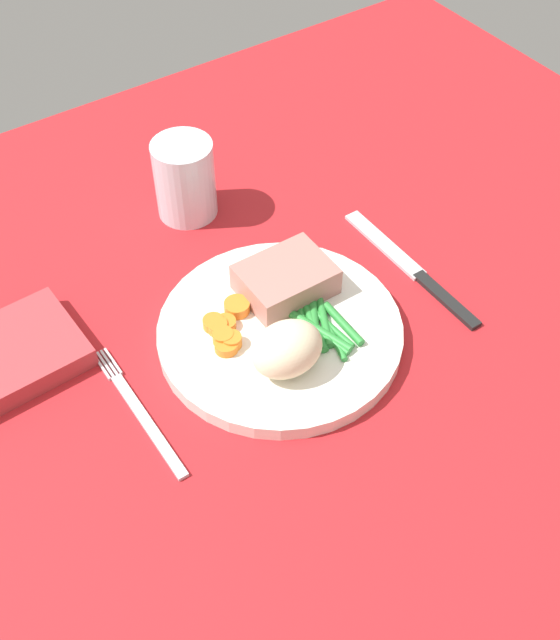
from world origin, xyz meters
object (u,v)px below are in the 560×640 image
Objects in this scene: dinner_plate at (280,332)px; napkin at (10,356)px; fork at (139,411)px; knife at (413,270)px; meat_portion at (286,279)px; water_glass at (185,184)px.

napkin reaches higher than dinner_plate.
knife is at bearing -0.58° from fork.
water_glass reaches higher than meat_portion.
meat_portion reaches higher than dinner_plate.
meat_portion is (3.23, 3.77, 2.33)cm from dinner_plate.
napkin reaches higher than knife.
knife is at bearing -16.59° from meat_portion.
dinner_plate is 2.68× the size of meat_portion.
dinner_plate reaches higher than fork.
meat_portion reaches higher than knife.
dinner_plate is at bearing -130.60° from meat_portion.
fork is 14.09cm from napkin.
fork is at bearing -179.06° from dinner_plate.
knife is 1.54× the size of napkin.
dinner_plate is 16.84cm from knife.
fork is 28.29cm from water_glass.
meat_portion reaches higher than fork.
meat_portion is 19.47cm from fork.
napkin is (-39.85, 11.97, 0.89)cm from knife.
knife is at bearing -16.72° from napkin.
napkin is at bearing 163.21° from meat_portion.
fork is (-18.83, -4.02, -2.93)cm from meat_portion.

